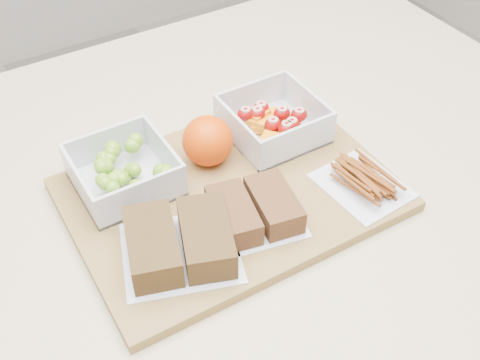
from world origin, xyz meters
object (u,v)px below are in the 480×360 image
Objects in this scene: cutting_board at (231,195)px; fruit_container at (273,122)px; grape_container at (124,171)px; sandwich_bag_left at (180,242)px; orange at (208,141)px; sandwich_bag_center at (254,210)px; pretzel_bag at (363,179)px.

fruit_container reaches higher than cutting_board.
fruit_container is at bearing -3.68° from grape_container.
sandwich_bag_left is (-0.11, -0.06, 0.03)m from cutting_board.
grape_container is 0.73× the size of sandwich_bag_left.
orange is at bearing 86.99° from cutting_board.
orange is 0.13m from sandwich_bag_center.
pretzel_bag is at bearing -32.18° from grape_container.
fruit_container is 0.16m from pretzel_bag.
cutting_board is 0.15m from grape_container.
sandwich_bag_left is (0.01, -0.15, -0.00)m from grape_container.
cutting_board is 0.14m from fruit_container.
sandwich_bag_left is at bearing -130.27° from orange.
sandwich_bag_center is at bearing -91.77° from cutting_board.
sandwich_bag_center is 0.16m from pretzel_bag.
sandwich_bag_center is (0.10, 0.00, -0.00)m from sandwich_bag_left.
grape_container is (-0.11, 0.09, 0.03)m from cutting_board.
cutting_board is 3.10× the size of sandwich_bag_center.
sandwich_bag_left is at bearing 175.22° from pretzel_bag.
orange is at bearing 87.01° from sandwich_bag_center.
sandwich_bag_center is 1.09× the size of pretzel_bag.
pretzel_bag is (0.27, -0.17, -0.01)m from grape_container.
pretzel_bag is (0.16, -0.08, 0.02)m from cutting_board.
fruit_container is at bearing 31.16° from sandwich_bag_left.
cutting_board is at bearing 30.34° from sandwich_bag_left.
grape_container reaches higher than pretzel_bag.
sandwich_bag_left is 1.38× the size of pretzel_bag.
orange reaches higher than sandwich_bag_center.
fruit_container is 0.26m from sandwich_bag_left.
sandwich_bag_left is at bearing -149.09° from cutting_board.
grape_container is 0.98× the size of fruit_container.
pretzel_bag reaches higher than cutting_board.
grape_container is 1.77× the size of orange.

